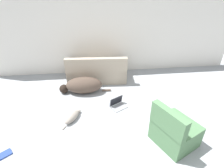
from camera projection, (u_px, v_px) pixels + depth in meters
name	position (u px, v px, depth m)	size (l,w,h in m)	color
wall_back	(111.00, 31.00, 4.98)	(7.46, 0.06, 2.50)	silver
couch	(97.00, 71.00, 4.98)	(1.68, 0.88, 0.77)	tan
dog	(83.00, 85.00, 4.42)	(1.31, 0.51, 0.41)	#4C3D33
cat	(72.00, 117.00, 3.59)	(0.37, 0.56, 0.15)	gray
laptop_open	(118.00, 103.00, 3.97)	(0.44, 0.41, 0.24)	gray
book_blue	(4.00, 155.00, 2.87)	(0.28, 0.26, 0.02)	#28428E
side_chair	(174.00, 131.00, 2.98)	(0.85, 0.86, 0.81)	#4C754C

